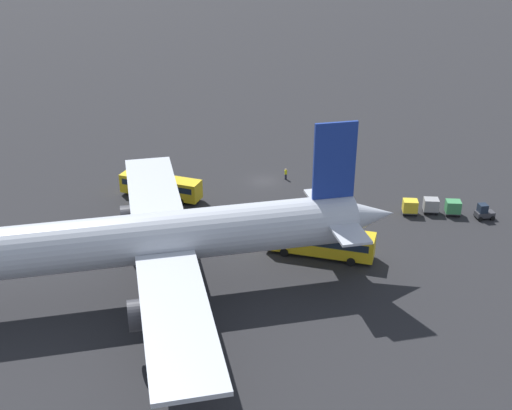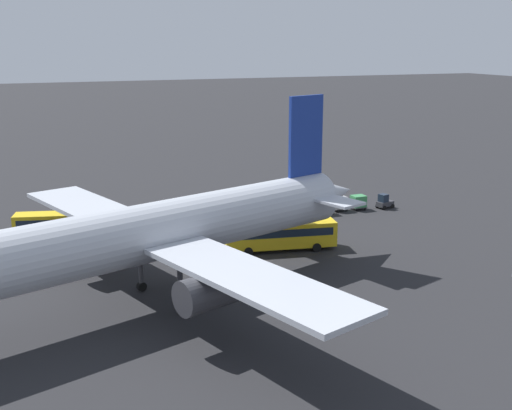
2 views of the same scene
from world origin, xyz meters
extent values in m
plane|color=#232326|center=(0.00, 0.00, 0.00)|extent=(600.00, 600.00, 0.00)
cylinder|color=#B2B7C1|center=(10.02, 31.69, 6.83)|extent=(45.04, 19.25, 5.26)
cone|color=#B2B7C1|center=(-13.18, 24.07, 6.83)|extent=(7.97, 6.63, 4.73)
cube|color=#B2B7C1|center=(3.75, 43.46, 6.18)|extent=(12.20, 21.82, 0.44)
cube|color=#B2B7C1|center=(11.95, 18.50, 6.18)|extent=(12.20, 21.82, 0.44)
cube|color=navy|center=(-9.51, 25.28, 13.67)|extent=(4.45, 1.77, 8.41)
cube|color=#B2B7C1|center=(-9.95, 25.13, 7.36)|extent=(7.30, 13.98, 0.28)
cylinder|color=#38383D|center=(6.03, 40.89, 4.51)|extent=(6.11, 4.46, 2.89)
cylinder|color=#38383D|center=(12.26, 21.92, 4.51)|extent=(6.11, 4.46, 2.89)
cylinder|color=#38383D|center=(6.78, 34.23, 2.10)|extent=(0.50, 0.50, 4.20)
cylinder|color=black|center=(6.78, 34.23, 0.45)|extent=(1.01, 0.76, 0.90)
cylinder|color=#38383D|center=(8.91, 27.73, 2.10)|extent=(0.50, 0.50, 4.20)
cylinder|color=black|center=(8.91, 27.73, 0.45)|extent=(1.01, 0.76, 0.90)
cube|color=gold|center=(13.97, 7.25, 1.77)|extent=(12.05, 5.51, 2.64)
cube|color=#192333|center=(13.97, 7.25, 2.23)|extent=(11.15, 5.31, 0.85)
cylinder|color=black|center=(17.85, 7.65, 0.50)|extent=(1.04, 0.54, 1.00)
cylinder|color=black|center=(17.16, 5.00, 0.50)|extent=(1.04, 0.54, 1.00)
cylinder|color=black|center=(10.79, 9.49, 0.50)|extent=(1.04, 0.54, 1.00)
cylinder|color=black|center=(10.10, 6.84, 0.50)|extent=(1.04, 0.54, 1.00)
cube|color=gold|center=(-8.47, 21.24, 1.85)|extent=(13.08, 5.12, 2.81)
cube|color=#192333|center=(-8.47, 21.24, 2.34)|extent=(12.08, 4.97, 0.90)
cylinder|color=black|center=(-4.30, 21.99, 0.50)|extent=(1.04, 0.48, 1.00)
cylinder|color=black|center=(-4.84, 19.06, 0.50)|extent=(1.04, 0.48, 1.00)
cylinder|color=black|center=(-12.09, 23.42, 0.50)|extent=(1.04, 0.48, 1.00)
cylinder|color=black|center=(-12.63, 20.49, 0.50)|extent=(1.04, 0.48, 1.00)
cube|color=#333338|center=(-30.10, 9.48, 0.65)|extent=(2.64, 1.84, 0.70)
cube|color=#192333|center=(-29.69, 9.58, 1.55)|extent=(1.33, 1.40, 1.10)
cylinder|color=black|center=(-29.45, 10.36, 0.30)|extent=(0.64, 0.36, 0.60)
cylinder|color=black|center=(-29.11, 9.00, 0.30)|extent=(0.64, 0.36, 0.60)
cylinder|color=black|center=(-31.08, 9.96, 0.30)|extent=(0.64, 0.36, 0.60)
cylinder|color=black|center=(-30.74, 8.60, 0.30)|extent=(0.64, 0.36, 0.60)
cylinder|color=#1E1E2D|center=(-3.19, -0.98, 0.42)|extent=(0.32, 0.32, 0.85)
cylinder|color=yellow|center=(-3.19, -0.98, 1.18)|extent=(0.38, 0.38, 0.65)
sphere|color=tan|center=(-3.19, -0.98, 1.62)|extent=(0.24, 0.24, 0.24)
cube|color=#38383D|center=(-26.05, 8.85, 0.41)|extent=(2.02, 1.71, 0.10)
cube|color=#38844C|center=(-26.05, 8.85, 1.26)|extent=(1.92, 1.63, 1.60)
cylinder|color=black|center=(-25.30, 9.50, 0.18)|extent=(0.36, 0.13, 0.36)
cylinder|color=black|center=(-25.28, 8.22, 0.18)|extent=(0.36, 0.13, 0.36)
cylinder|color=black|center=(-26.82, 9.47, 0.18)|extent=(0.36, 0.13, 0.36)
cylinder|color=black|center=(-26.80, 8.19, 0.18)|extent=(0.36, 0.13, 0.36)
cube|color=#38383D|center=(-23.21, 8.48, 0.41)|extent=(2.02, 1.71, 0.10)
cube|color=gray|center=(-23.21, 8.48, 1.26)|extent=(1.92, 1.63, 1.60)
cylinder|color=black|center=(-22.46, 9.13, 0.18)|extent=(0.36, 0.13, 0.36)
cylinder|color=black|center=(-22.44, 7.85, 0.18)|extent=(0.36, 0.13, 0.36)
cylinder|color=black|center=(-23.98, 9.11, 0.18)|extent=(0.36, 0.13, 0.36)
cylinder|color=black|center=(-23.96, 7.83, 0.18)|extent=(0.36, 0.13, 0.36)
cube|color=#38383D|center=(-20.38, 9.19, 0.41)|extent=(2.02, 1.71, 0.10)
cube|color=gold|center=(-20.38, 9.19, 1.26)|extent=(1.92, 1.63, 1.60)
cylinder|color=black|center=(-19.63, 9.84, 0.18)|extent=(0.36, 0.13, 0.36)
cylinder|color=black|center=(-19.61, 8.56, 0.18)|extent=(0.36, 0.13, 0.36)
cylinder|color=black|center=(-21.15, 9.82, 0.18)|extent=(0.36, 0.13, 0.36)
cylinder|color=black|center=(-21.13, 8.54, 0.18)|extent=(0.36, 0.13, 0.36)
camera|label=1|loc=(-7.47, 87.81, 38.44)|focal=45.00mm
camera|label=2|loc=(19.97, 85.34, 23.40)|focal=45.00mm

